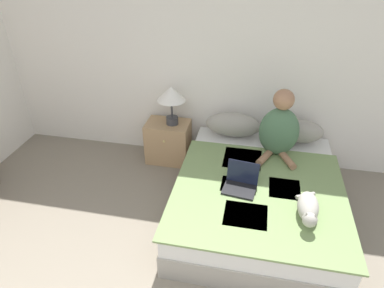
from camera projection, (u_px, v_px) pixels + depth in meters
The scene contains 9 objects.
wall_back at pixel (216, 57), 3.78m from camera, with size 6.11×0.05×2.55m.
bed at pixel (257, 197), 3.39m from camera, with size 1.56×1.90×0.43m.
pillow_near at pixel (233, 125), 3.92m from camera, with size 0.63×0.28×0.27m.
pillow_far at pixel (295, 131), 3.80m from camera, with size 0.63×0.28×0.27m.
person_sitting at pixel (279, 128), 3.48m from camera, with size 0.41×0.40×0.73m.
cat_tabby at pixel (308, 208), 2.80m from camera, with size 0.19×0.53×0.18m.
laptop_open at pixel (241, 183), 3.14m from camera, with size 0.32×0.30×0.23m.
nightstand at pixel (168, 142), 4.20m from camera, with size 0.51×0.38×0.51m.
table_lamp at pixel (171, 96), 3.86m from camera, with size 0.33×0.33×0.47m.
Camera 1 is at (0.48, -0.57, 2.46)m, focal length 32.00 mm.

